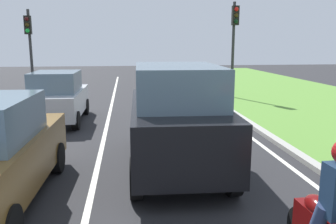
% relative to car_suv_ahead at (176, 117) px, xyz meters
% --- Properties ---
extents(ground_plane, '(60.00, 60.00, 0.00)m').
position_rel_car_suv_ahead_xyz_m(ground_plane, '(-1.05, 5.55, -1.17)').
color(ground_plane, '#262628').
extents(lane_line_center, '(0.12, 32.00, 0.01)m').
position_rel_car_suv_ahead_xyz_m(lane_line_center, '(-1.75, 5.55, -1.16)').
color(lane_line_center, silver).
rests_on(lane_line_center, ground).
extents(lane_line_right_edge, '(0.12, 32.00, 0.01)m').
position_rel_car_suv_ahead_xyz_m(lane_line_right_edge, '(2.55, 5.55, -1.16)').
color(lane_line_right_edge, silver).
rests_on(lane_line_right_edge, ground).
extents(curb_right, '(0.24, 48.00, 0.12)m').
position_rel_car_suv_ahead_xyz_m(curb_right, '(3.05, 5.55, -1.11)').
color(curb_right, '#9E9B93').
rests_on(curb_right, ground).
extents(car_suv_ahead, '(2.09, 4.56, 2.28)m').
position_rel_car_suv_ahead_xyz_m(car_suv_ahead, '(0.00, 0.00, 0.00)').
color(car_suv_ahead, black).
rests_on(car_suv_ahead, ground).
extents(car_hatchback_far, '(1.76, 3.72, 1.78)m').
position_rel_car_suv_ahead_xyz_m(car_hatchback_far, '(-3.44, 5.03, -0.28)').
color(car_hatchback_far, '#B7BABF').
rests_on(car_hatchback_far, ground).
extents(traffic_light_near_right, '(0.32, 0.50, 4.67)m').
position_rel_car_suv_ahead_xyz_m(traffic_light_near_right, '(4.18, 9.49, 2.02)').
color(traffic_light_near_right, '#2D2D2D').
rests_on(traffic_light_near_right, ground).
extents(traffic_light_overhead_left, '(0.32, 0.50, 4.38)m').
position_rel_car_suv_ahead_xyz_m(traffic_light_overhead_left, '(-5.84, 11.21, 1.76)').
color(traffic_light_overhead_left, '#2D2D2D').
rests_on(traffic_light_overhead_left, ground).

